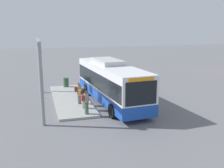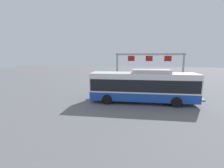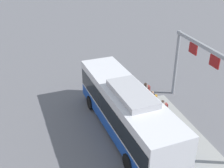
# 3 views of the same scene
# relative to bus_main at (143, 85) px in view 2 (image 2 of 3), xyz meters

# --- Properties ---
(ground_plane) EXTENTS (120.00, 120.00, 0.00)m
(ground_plane) POSITION_rel_bus_main_xyz_m (0.01, 0.00, -1.81)
(ground_plane) COLOR slate
(platform_curb) EXTENTS (10.00, 2.80, 0.16)m
(platform_curb) POSITION_rel_bus_main_xyz_m (-1.63, -3.07, -1.73)
(platform_curb) COLOR #9E9E99
(platform_curb) RESTS_ON ground
(bus_main) EXTENTS (10.84, 3.34, 3.46)m
(bus_main) POSITION_rel_bus_main_xyz_m (0.00, 0.00, 0.00)
(bus_main) COLOR #1947AD
(bus_main) RESTS_ON ground
(person_boarding) EXTENTS (0.36, 0.54, 1.67)m
(person_boarding) POSITION_rel_bus_main_xyz_m (2.76, -2.57, -0.76)
(person_boarding) COLOR #476B4C
(person_boarding) RESTS_ON platform_curb
(person_waiting_near) EXTENTS (0.53, 0.61, 1.67)m
(person_waiting_near) POSITION_rel_bus_main_xyz_m (1.43, -2.51, -0.76)
(person_waiting_near) COLOR gray
(person_waiting_near) RESTS_ON platform_curb
(person_waiting_mid) EXTENTS (0.37, 0.55, 1.67)m
(person_waiting_mid) POSITION_rel_bus_main_xyz_m (0.14, -2.64, -0.76)
(person_waiting_mid) COLOR slate
(person_waiting_mid) RESTS_ON platform_curb
(platform_sign_gantry) EXTENTS (9.05, 0.24, 5.20)m
(platform_sign_gantry) POSITION_rel_bus_main_xyz_m (-0.63, -5.44, 1.93)
(platform_sign_gantry) COLOR gray
(platform_sign_gantry) RESTS_ON ground
(trash_bin) EXTENTS (0.52, 0.52, 0.90)m
(trash_bin) POSITION_rel_bus_main_xyz_m (-6.09, -2.93, -1.20)
(trash_bin) COLOR #2D5133
(trash_bin) RESTS_ON platform_curb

